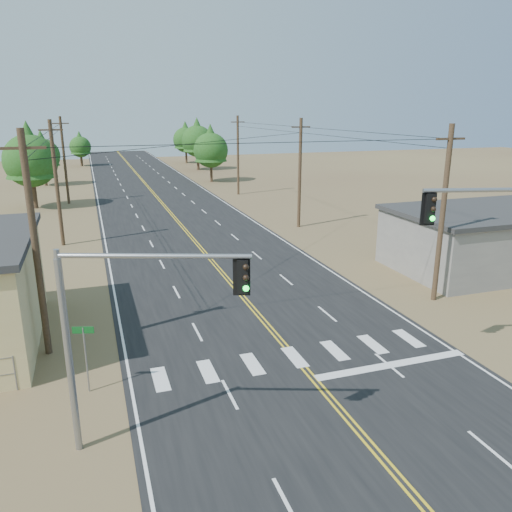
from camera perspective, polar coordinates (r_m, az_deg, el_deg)
name	(u,v)px	position (r m, az deg, el deg)	size (l,w,h in m)	color
ground	(397,477)	(17.09, 15.84, -23.09)	(220.00, 220.00, 0.00)	olive
road	(194,240)	(42.75, -7.08, 1.78)	(15.00, 200.00, 0.02)	black
building_right	(501,239)	(38.94, 26.23, 1.77)	(15.00, 8.00, 4.00)	gray
utility_pole_left_near	(35,245)	(23.40, -23.92, 1.15)	(1.80, 0.30, 10.00)	#4C3826
utility_pole_left_mid	(57,183)	(43.03, -21.84, 7.77)	(1.80, 0.30, 10.00)	#4C3826
utility_pole_left_far	(64,160)	(62.89, -21.05, 10.22)	(1.80, 0.30, 10.00)	#4C3826
utility_pole_right_near	(443,214)	(29.79, 20.54, 4.54)	(1.80, 0.30, 10.00)	#4C3826
utility_pole_right_mid	(300,173)	(46.81, 5.03, 9.47)	(1.80, 0.30, 10.00)	#4C3826
utility_pole_right_far	(238,155)	(65.53, -2.07, 11.49)	(1.80, 0.30, 10.00)	#4C3826
signal_mast_left	(119,319)	(15.73, -15.36, -7.00)	(5.50, 2.18, 6.80)	gray
street_sign	(85,349)	(20.60, -18.96, -9.97)	(0.80, 0.27, 2.78)	gray
tree_left_near	(30,155)	(61.12, -24.45, 10.43)	(5.77, 5.77, 9.62)	#3F2D1E
tree_left_mid	(42,152)	(79.51, -23.23, 10.89)	(4.79, 4.79, 7.98)	#3F2D1E
tree_left_far	(80,145)	(105.51, -19.47, 11.91)	(4.06, 4.06, 6.76)	#3F2D1E
tree_right_near	(211,147)	(77.57, -5.20, 12.35)	(5.23, 5.23, 8.72)	#3F2D1E
tree_right_mid	(197,138)	(93.66, -6.73, 13.25)	(5.66, 5.66, 9.43)	#3F2D1E
tree_right_far	(186,137)	(106.55, -8.05, 13.28)	(5.13, 5.13, 8.55)	#3F2D1E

